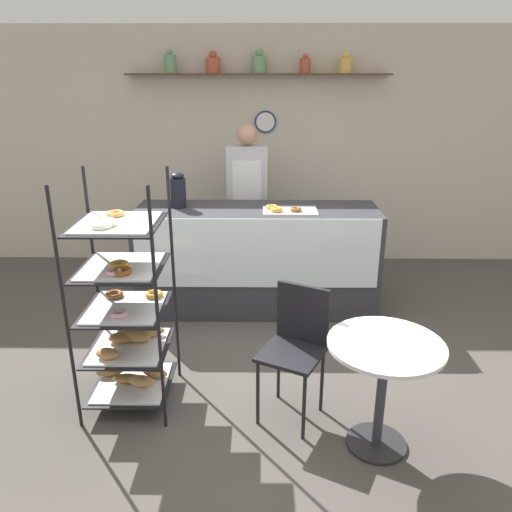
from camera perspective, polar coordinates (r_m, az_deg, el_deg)
The scene contains 9 objects.
ground_plane at distance 3.86m, azimuth -0.08°, elevation -14.49°, with size 14.00×14.00×0.00m, color #4C4742.
back_wall at distance 5.98m, azimuth 0.24°, elevation 12.23°, with size 10.00×0.30×2.70m.
display_counter at distance 4.81m, azimuth 0.11°, elevation -0.36°, with size 2.27×0.69×1.01m.
pastry_rack at distance 3.48m, azimuth -14.64°, elevation -6.40°, with size 0.58×0.61×1.62m.
person_worker at distance 5.29m, azimuth -1.01°, elevation 6.51°, with size 0.42×0.23×1.72m.
cafe_table at distance 3.12m, azimuth 14.37°, elevation -12.49°, with size 0.68×0.68×0.73m.
cafe_chair at distance 3.32m, azimuth 4.68°, elevation -9.34°, with size 0.51×0.51×0.90m.
coffee_carafe at distance 4.73m, azimuth -8.89°, elevation 7.40°, with size 0.14×0.14×0.33m.
donut_tray_counter at distance 4.57m, azimuth 3.49°, elevation 5.29°, with size 0.49×0.30×0.05m.
Camera 1 is at (0.04, -3.17, 2.19)m, focal length 35.00 mm.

